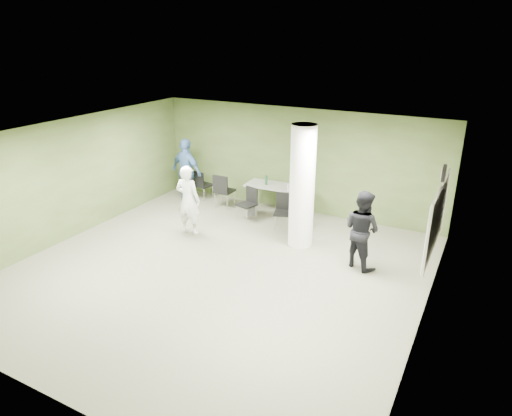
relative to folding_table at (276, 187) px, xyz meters
The scene contains 17 objects.
floor 3.64m from the folding_table, 83.77° to the right, with size 8.00×8.00×0.00m, color #5A5A47.
ceiling 4.13m from the folding_table, 83.77° to the right, with size 8.00×8.00×0.00m, color white.
wall_back 0.91m from the folding_table, 49.61° to the left, with size 8.00×0.02×2.80m, color #3C4C24.
wall_left 5.11m from the folding_table, 135.54° to the right, with size 0.02×8.00×2.80m, color #3C4C24.
wall_right_cream 5.68m from the folding_table, 38.94° to the right, with size 0.02×8.00×2.80m, color beige.
column 2.19m from the folding_table, 48.09° to the right, with size 0.56×0.56×2.80m, color silver.
whiteboard 4.97m from the folding_table, 28.56° to the right, with size 0.05×2.30×1.30m.
wall_clock 5.17m from the folding_table, 28.55° to the right, with size 0.06×0.32×0.32m.
folding_table is the anchor object (origin of this frame).
wastebasket 0.86m from the folding_table, 137.29° to the right, with size 0.27×0.27×0.31m, color #4C4C4C.
chair_back_left 2.34m from the folding_table, behind, with size 0.52×0.52×0.87m.
chair_back_right 1.48m from the folding_table, 164.39° to the right, with size 0.48×0.48×0.97m.
chair_table_left 0.89m from the folding_table, 118.36° to the right, with size 0.53×0.53×0.85m.
chair_table_right 1.10m from the folding_table, 53.04° to the right, with size 0.56×0.56×0.90m.
woman_white 2.56m from the folding_table, 119.28° to the right, with size 0.62×0.41×1.71m, color silver.
man_black 3.48m from the folding_table, 33.81° to the right, with size 0.81×0.63×1.67m, color black.
man_blue 2.60m from the folding_table, 168.72° to the right, with size 1.09×0.45×1.86m, color #385B8C.
Camera 1 is at (4.60, -6.95, 4.63)m, focal length 32.00 mm.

